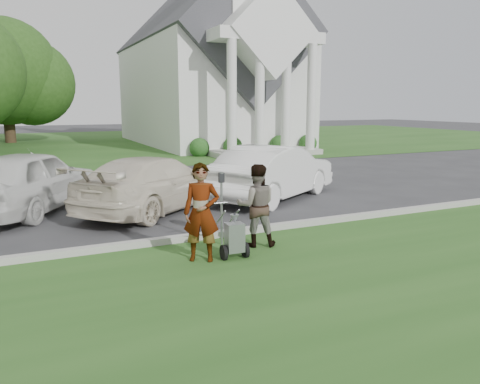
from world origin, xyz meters
TOP-DOWN VIEW (x-y plane):
  - ground at (0.00, 0.00)m, footprint 120.00×120.00m
  - grass_strip at (0.00, -3.00)m, footprint 80.00×7.00m
  - church_lawn at (0.00, 27.00)m, footprint 80.00×30.00m
  - curb at (0.00, 0.55)m, footprint 80.00×0.18m
  - church at (9.00, 23.11)m, footprint 9.19×19.00m
  - tree_back at (-4.01, 29.99)m, footprint 9.61×7.60m
  - striping_cart at (0.12, -0.86)m, footprint 0.51×0.99m
  - person_left at (-0.46, -0.72)m, footprint 0.77×0.68m
  - person_right at (0.84, -0.32)m, footprint 0.96×0.86m
  - parking_meter_near at (0.24, 0.03)m, footprint 0.11×0.10m
  - car_b at (-3.18, 4.92)m, footprint 4.24×5.20m
  - car_c at (-0.16, 3.71)m, footprint 5.16×4.76m
  - car_d at (3.49, 3.73)m, footprint 5.08×4.01m

SIDE VIEW (x-z plane):
  - ground at x=0.00m, z-range 0.00..0.00m
  - grass_strip at x=0.00m, z-range 0.00..0.01m
  - church_lawn at x=0.00m, z-range 0.00..0.01m
  - curb at x=0.00m, z-range 0.00..0.15m
  - striping_cart at x=0.12m, z-range -0.06..0.84m
  - car_c at x=-0.16m, z-range 0.00..1.45m
  - car_d at x=3.49m, z-range 0.00..1.61m
  - person_right at x=0.84m, z-range 0.00..1.64m
  - car_b at x=-3.18m, z-range 0.00..1.67m
  - person_left at x=-0.46m, z-range 0.00..1.77m
  - parking_meter_near at x=0.24m, z-range 0.19..1.69m
  - tree_back at x=-4.01m, z-range 0.28..9.17m
  - church at x=9.00m, z-range -6.11..17.99m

